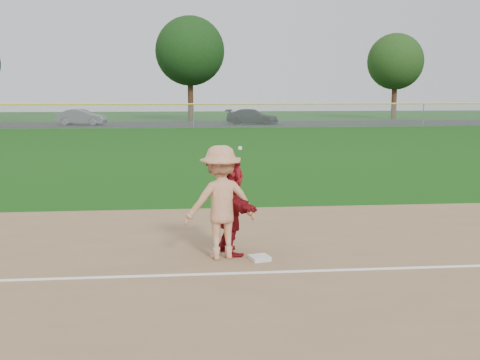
{
  "coord_description": "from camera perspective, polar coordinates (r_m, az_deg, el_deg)",
  "views": [
    {
      "loc": [
        -1.25,
        -10.73,
        3.14
      ],
      "look_at": [
        0.0,
        1.5,
        1.3
      ],
      "focal_mm": 45.0,
      "sensor_mm": 36.0,
      "label": 1
    }
  ],
  "objects": [
    {
      "name": "car_right",
      "position": [
        56.16,
        1.18,
        6.03
      ],
      "size": [
        5.2,
        3.31,
        1.4
      ],
      "primitive_type": "imported",
      "rotation": [
        0.0,
        0.0,
        1.27
      ],
      "color": "black",
      "rests_on": "parking_asphalt"
    },
    {
      "name": "ground",
      "position": [
        11.25,
        0.78,
        -7.69
      ],
      "size": [
        160.0,
        160.0,
        0.0
      ],
      "primitive_type": "plane",
      "color": "#13450D",
      "rests_on": "ground"
    },
    {
      "name": "first_base_play",
      "position": [
        11.16,
        -1.84,
        -2.13
      ],
      "size": [
        1.51,
        1.08,
        2.12
      ],
      "color": "#AEAEB0",
      "rests_on": "infield_dirt"
    },
    {
      "name": "tree_3",
      "position": [
        67.72,
        14.53,
        10.8
      ],
      "size": [
        6.0,
        6.0,
        9.19
      ],
      "color": "#3A2015",
      "rests_on": "ground"
    },
    {
      "name": "car_mid",
      "position": [
        56.51,
        -14.79,
        5.79
      ],
      "size": [
        4.57,
        2.23,
        1.44
      ],
      "primitive_type": "imported",
      "rotation": [
        0.0,
        0.0,
        1.41
      ],
      "color": "#505357",
      "rests_on": "parking_asphalt"
    },
    {
      "name": "first_base",
      "position": [
        11.25,
        1.88,
        -7.39
      ],
      "size": [
        0.42,
        0.42,
        0.08
      ],
      "primitive_type": "cube",
      "rotation": [
        0.0,
        0.0,
        0.27
      ],
      "color": "silver",
      "rests_on": "infield_dirt"
    },
    {
      "name": "base_runner",
      "position": [
        11.49,
        -0.95,
        -2.54
      ],
      "size": [
        0.9,
        1.78,
        1.84
      ],
      "primitive_type": "imported",
      "rotation": [
        0.0,
        0.0,
        1.79
      ],
      "color": "maroon",
      "rests_on": "infield_dirt"
    },
    {
      "name": "foul_line",
      "position": [
        10.49,
        1.29,
        -8.77
      ],
      "size": [
        60.0,
        0.1,
        0.01
      ],
      "primitive_type": "cube",
      "color": "white",
      "rests_on": "infield_dirt"
    },
    {
      "name": "tree_2",
      "position": [
        62.37,
        -4.77,
        12.09
      ],
      "size": [
        7.0,
        7.0,
        10.58
      ],
      "color": "#341F12",
      "rests_on": "ground"
    },
    {
      "name": "parking_asphalt",
      "position": [
        56.84,
        -4.57,
        5.32
      ],
      "size": [
        120.0,
        10.0,
        0.01
      ],
      "primitive_type": "cube",
      "color": "black",
      "rests_on": "ground"
    },
    {
      "name": "outfield_fence",
      "position": [
        50.76,
        -4.44,
        7.16
      ],
      "size": [
        110.0,
        0.12,
        110.0
      ],
      "color": "#999EA0",
      "rests_on": "ground"
    }
  ]
}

